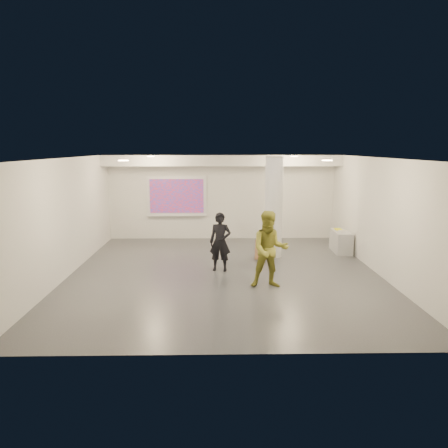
{
  "coord_description": "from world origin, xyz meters",
  "views": [
    {
      "loc": [
        -0.23,
        -10.99,
        3.27
      ],
      "look_at": [
        0.0,
        0.4,
        1.25
      ],
      "focal_mm": 35.0,
      "sensor_mm": 36.0,
      "label": 1
    }
  ],
  "objects_px": {
    "man": "(270,250)",
    "column": "(274,207)",
    "projection_screen": "(177,197)",
    "credenza": "(341,241)",
    "woman": "(220,242)"
  },
  "relations": [
    {
      "from": "credenza",
      "to": "woman",
      "type": "relative_size",
      "value": 0.74
    },
    {
      "from": "projection_screen",
      "to": "woman",
      "type": "xyz_separation_m",
      "value": [
        1.5,
        -4.14,
        -0.75
      ]
    },
    {
      "from": "projection_screen",
      "to": "man",
      "type": "distance_m",
      "value": 6.18
    },
    {
      "from": "projection_screen",
      "to": "column",
      "type": "bearing_deg",
      "value": -40.56
    },
    {
      "from": "woman",
      "to": "man",
      "type": "bearing_deg",
      "value": -41.85
    },
    {
      "from": "man",
      "to": "column",
      "type": "bearing_deg",
      "value": 80.75
    },
    {
      "from": "column",
      "to": "projection_screen",
      "type": "height_order",
      "value": "column"
    },
    {
      "from": "woman",
      "to": "projection_screen",
      "type": "bearing_deg",
      "value": 119.21
    },
    {
      "from": "man",
      "to": "projection_screen",
      "type": "bearing_deg",
      "value": 115.17
    },
    {
      "from": "column",
      "to": "credenza",
      "type": "xyz_separation_m",
      "value": [
        2.22,
        0.53,
        -1.16
      ]
    },
    {
      "from": "man",
      "to": "woman",
      "type": "bearing_deg",
      "value": 128.59
    },
    {
      "from": "credenza",
      "to": "man",
      "type": "relative_size",
      "value": 0.64
    },
    {
      "from": "column",
      "to": "projection_screen",
      "type": "relative_size",
      "value": 1.43
    },
    {
      "from": "projection_screen",
      "to": "credenza",
      "type": "distance_m",
      "value": 5.85
    },
    {
      "from": "credenza",
      "to": "woman",
      "type": "xyz_separation_m",
      "value": [
        -3.82,
        -2.02,
        0.45
      ]
    }
  ]
}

